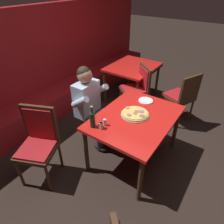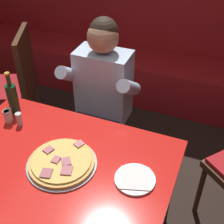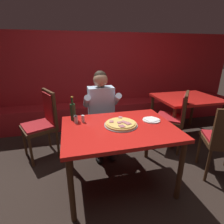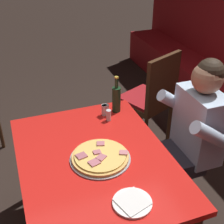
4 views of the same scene
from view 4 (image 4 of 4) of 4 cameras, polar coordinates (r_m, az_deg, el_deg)
The scene contains 10 objects.
main_dining_table at distance 2.02m, azimuth -3.11°, elevation -10.05°, with size 1.24×0.93×0.75m.
pizza at distance 1.94m, azimuth -2.18°, elevation -8.23°, with size 0.38×0.38×0.05m.
plate_white_paper at distance 1.69m, azimuth 3.73°, elevation -16.19°, with size 0.21×0.21×0.02m.
beer_bottle at distance 2.38m, azimuth 0.81°, elevation 2.50°, with size 0.07×0.07×0.29m.
shaker_black_pepper at distance 2.36m, azimuth -1.50°, elevation 0.30°, with size 0.04×0.04×0.09m.
shaker_red_pepper_flakes at distance 2.36m, azimuth -1.45°, elevation 0.23°, with size 0.04×0.04×0.09m.
shaker_parmesan at distance 2.37m, azimuth -1.02°, elevation 0.38°, with size 0.04×0.04×0.09m.
shaker_oregano at distance 2.30m, azimuth -0.63°, elevation -0.69°, with size 0.04×0.04×0.09m.
diner_seated_blue_shirt at distance 2.29m, azimuth 13.65°, elevation -4.23°, with size 0.53×0.53×1.27m.
dining_chair_near_left at distance 3.05m, azimuth 7.29°, elevation 3.16°, with size 0.58×0.58×1.01m.
Camera 4 is at (1.46, -0.42, 2.01)m, focal length 50.00 mm.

